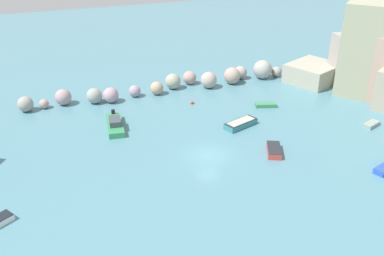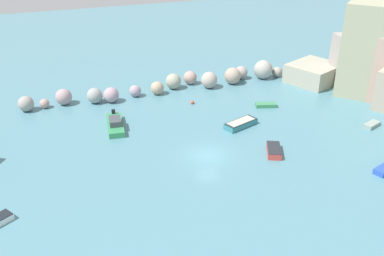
% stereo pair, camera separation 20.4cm
% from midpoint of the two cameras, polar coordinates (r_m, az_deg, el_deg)
% --- Properties ---
extents(cove_water, '(160.00, 160.00, 0.00)m').
position_cam_midpoint_polar(cove_water, '(46.53, 2.16, -3.52)').
color(cove_water, teal).
rests_on(cove_water, ground).
extents(rock_breakwater, '(42.12, 4.62, 2.80)m').
position_cam_midpoint_polar(rock_breakwater, '(63.20, -0.50, 6.01)').
color(rock_breakwater, '#99948E').
rests_on(rock_breakwater, ground).
extents(channel_buoy, '(0.45, 0.45, 0.45)m').
position_cam_midpoint_polar(channel_buoy, '(58.47, 0.14, 3.33)').
color(channel_buoy, '#E04C28').
rests_on(channel_buoy, cove_water).
extents(moored_boat_1, '(2.56, 3.34, 0.69)m').
position_cam_midpoint_polar(moored_boat_1, '(47.50, 10.60, -2.85)').
color(moored_boat_1, '#BD4039').
rests_on(moored_boat_1, cove_water).
extents(moored_boat_2, '(2.49, 1.76, 0.47)m').
position_cam_midpoint_polar(moored_boat_2, '(56.57, 22.21, 0.40)').
color(moored_boat_2, gray).
rests_on(moored_boat_2, cove_water).
extents(moored_boat_3, '(2.50, 5.77, 1.37)m').
position_cam_midpoint_polar(moored_boat_3, '(52.64, -9.74, 0.48)').
color(moored_boat_3, '#338A55').
rests_on(moored_boat_3, cove_water).
extents(moored_boat_4, '(4.45, 2.80, 0.72)m').
position_cam_midpoint_polar(moored_boat_4, '(52.62, 6.41, 0.56)').
color(moored_boat_4, teal).
rests_on(moored_boat_4, cove_water).
extents(moored_boat_6, '(2.85, 1.78, 0.47)m').
position_cam_midpoint_polar(moored_boat_6, '(58.41, 9.58, 2.93)').
color(moored_boat_6, '#3A8755').
rests_on(moored_boat_6, cove_water).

